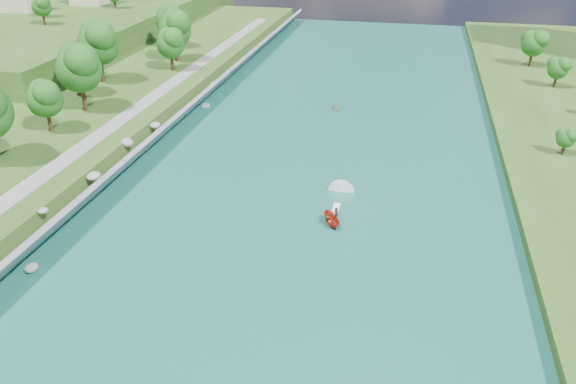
# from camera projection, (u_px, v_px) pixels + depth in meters

# --- Properties ---
(ground) EXTENTS (260.00, 260.00, 0.00)m
(ground) POSITION_uv_depth(u_px,v_px,m) (266.00, 274.00, 59.78)
(ground) COLOR #2D5119
(ground) RESTS_ON ground
(river_water) EXTENTS (55.00, 240.00, 0.10)m
(river_water) POSITION_uv_depth(u_px,v_px,m) (303.00, 189.00, 77.04)
(river_water) COLOR #185C53
(river_water) RESTS_ON ground
(ridge_west) EXTENTS (60.00, 120.00, 9.00)m
(ridge_west) POSITION_uv_depth(u_px,v_px,m) (66.00, 24.00, 155.87)
(ridge_west) COLOR #2D5119
(ridge_west) RESTS_ON ground
(riprap_bank) EXTENTS (4.36, 236.00, 4.38)m
(riprap_bank) POSITION_uv_depth(u_px,v_px,m) (127.00, 162.00, 80.91)
(riprap_bank) COLOR slate
(riprap_bank) RESTS_ON ground
(riverside_path) EXTENTS (3.00, 200.00, 0.10)m
(riverside_path) POSITION_uv_depth(u_px,v_px,m) (85.00, 146.00, 81.75)
(riverside_path) COLOR gray
(riverside_path) RESTS_ON berm_west
(motorboat) EXTENTS (3.60, 18.69, 2.04)m
(motorboat) POSITION_uv_depth(u_px,v_px,m) (334.00, 212.00, 70.15)
(motorboat) COLOR red
(motorboat) RESTS_ON river_water
(raft) EXTENTS (3.08, 3.50, 1.53)m
(raft) POSITION_uv_depth(u_px,v_px,m) (336.00, 108.00, 106.05)
(raft) COLOR #94979C
(raft) RESTS_ON river_water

